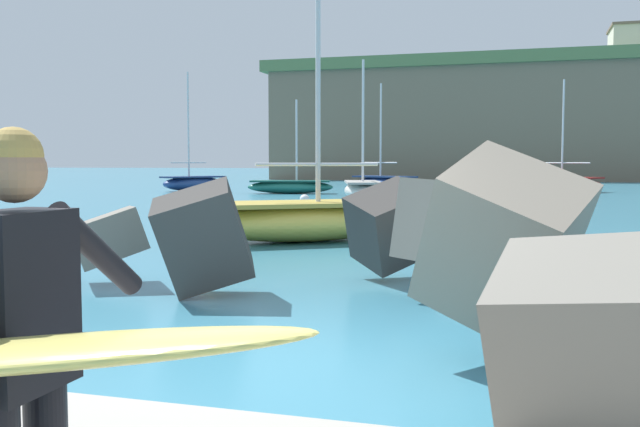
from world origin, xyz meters
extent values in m
plane|color=teal|center=(0.00, 0.00, 0.00)|extent=(400.00, 400.00, 0.00)
cube|color=gray|center=(2.05, 0.52, 1.17)|extent=(1.71, 1.73, 1.87)
cube|color=slate|center=(2.61, -1.37, 0.77)|extent=(1.24, 1.51, 1.35)
cube|color=#3D3A38|center=(0.16, 5.03, 0.89)|extent=(1.46, 1.74, 1.57)
cube|color=slate|center=(1.28, 3.72, 1.05)|extent=(1.66, 1.63, 1.30)
cube|color=#3D3A38|center=(-2.10, 2.96, 0.85)|extent=(1.58, 1.58, 1.70)
cube|color=slate|center=(-3.96, 3.48, 0.74)|extent=(1.48, 1.42, 0.98)
cube|color=black|center=(0.66, -4.18, 1.44)|extent=(0.22, 0.38, 0.60)
sphere|color=#A87A5B|center=(0.66, -4.18, 1.87)|extent=(0.21, 0.21, 0.21)
sphere|color=tan|center=(0.66, -4.18, 1.92)|extent=(0.19, 0.19, 0.19)
cylinder|color=black|center=(0.71, -3.80, 1.56)|extent=(0.09, 0.53, 0.41)
ellipsoid|color=navy|center=(-18.88, 36.48, 0.48)|extent=(3.70, 4.81, 0.96)
cube|color=navy|center=(-18.88, 36.48, 0.92)|extent=(3.40, 4.43, 0.10)
cylinder|color=silver|center=(-19.04, 36.18, 4.32)|extent=(0.12, 0.12, 6.73)
cylinder|color=silver|center=(-19.04, 36.18, 1.86)|extent=(1.38, 2.42, 0.08)
ellipsoid|color=#EAC64C|center=(-2.92, 10.10, 0.47)|extent=(5.37, 4.55, 0.94)
cube|color=#AF9539|center=(-2.92, 10.10, 0.90)|extent=(4.94, 4.19, 0.10)
cylinder|color=silver|center=(-2.60, 10.31, 3.66)|extent=(0.12, 0.12, 5.44)
cylinder|color=silver|center=(-2.60, 10.31, 1.84)|extent=(2.59, 1.79, 0.08)
ellipsoid|color=#1E6656|center=(-11.50, 34.50, 0.39)|extent=(5.36, 2.69, 0.78)
cube|color=#164C41|center=(-11.50, 34.50, 0.74)|extent=(4.93, 2.48, 0.10)
cylinder|color=silver|center=(-11.13, 34.59, 3.19)|extent=(0.12, 0.12, 4.82)
cylinder|color=silver|center=(-11.13, 34.59, 1.68)|extent=(3.02, 0.81, 0.08)
ellipsoid|color=maroon|center=(3.86, 42.61, 0.47)|extent=(6.41, 4.98, 0.93)
cube|color=maroon|center=(3.86, 42.61, 0.89)|extent=(5.90, 4.58, 0.10)
cylinder|color=silver|center=(4.26, 42.37, 4.04)|extent=(0.12, 0.12, 6.22)
cylinder|color=silver|center=(4.26, 42.37, 1.83)|extent=(3.27, 2.04, 0.08)
ellipsoid|color=beige|center=(-5.70, 28.53, 0.47)|extent=(3.15, 5.45, 0.93)
cube|color=#9C9991|center=(-5.70, 28.53, 0.89)|extent=(2.90, 5.01, 0.10)
cylinder|color=silver|center=(-5.59, 28.16, 3.89)|extent=(0.12, 0.12, 5.92)
cylinder|color=silver|center=(-5.59, 28.16, 1.83)|extent=(0.95, 2.99, 0.08)
ellipsoid|color=navy|center=(-7.07, 41.08, 0.47)|extent=(5.05, 3.98, 0.95)
cube|color=navy|center=(-7.07, 41.08, 0.91)|extent=(4.64, 3.66, 0.10)
cylinder|color=silver|center=(-7.37, 41.25, 4.04)|extent=(0.12, 0.12, 6.19)
cylinder|color=silver|center=(-7.37, 41.25, 1.85)|extent=(2.50, 1.46, 0.08)
sphere|color=silver|center=(-7.45, 24.55, 0.22)|extent=(0.44, 0.44, 0.44)
sphere|color=yellow|center=(-2.15, 19.04, 0.22)|extent=(0.44, 0.44, 0.44)
camera|label=1|loc=(2.27, -6.14, 1.90)|focal=40.17mm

